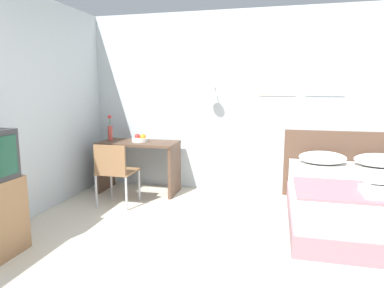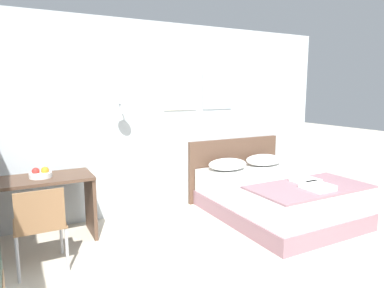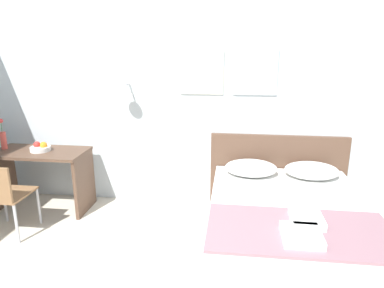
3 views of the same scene
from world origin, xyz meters
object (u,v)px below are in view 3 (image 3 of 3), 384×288
Objects in this scene: flower_vase at (3,138)px; pillow_right at (312,170)px; headboard at (277,172)px; desk_chair at (1,193)px; desk at (41,169)px; bed at (287,228)px; folded_towel_mid_bed at (301,235)px; throw_blanket at (300,231)px; folded_towel_near_foot at (306,219)px; pillow_left at (251,168)px; fruit_bowl at (40,148)px.

pillow_right is at bearing 0.45° from flower_vase.
headboard reaches higher than desk_chair.
bed is at bearing -12.27° from desk.
folded_towel_mid_bed is at bearing -24.75° from desk.
desk is at bearing -172.75° from headboard.
folded_towel_near_foot is (0.07, 0.14, 0.04)m from throw_blanket.
throw_blanket is at bearing -20.02° from flower_vase.
bed is at bearing 1.14° from desk_chair.
pillow_left is 1.57× the size of flower_vase.
pillow_left is 0.40× the size of throw_blanket.
desk_chair is (-2.96, 0.64, -0.10)m from folded_towel_mid_bed.
fruit_bowl is (-3.24, -0.06, 0.17)m from pillow_right.
headboard is at bearing 42.02° from pillow_left.
headboard is 1.11× the size of throw_blanket.
headboard is at bearing 90.00° from throw_blanket.
flower_vase is (-3.39, -0.34, 0.43)m from headboard.
headboard is at bearing 7.24° from fruit_bowl.
desk is (-2.90, 1.34, -0.08)m from folded_towel_mid_bed.
headboard is 5.13× the size of folded_towel_mid_bed.
pillow_left reaches higher than folded_towel_mid_bed.
desk_chair is at bearing -167.11° from pillow_right.
folded_towel_near_foot and folded_towel_mid_bed have the same top height.
desk_chair is 3.48× the size of fruit_bowl.
folded_towel_mid_bed is (-0.02, -0.70, 0.33)m from bed.
fruit_bowl is (-2.89, -0.37, 0.32)m from headboard.
desk is at bearing -4.20° from flower_vase.
pillow_left is 1.31m from throw_blanket.
throw_blanket is 3.63m from flower_vase.
throw_blanket is (0.34, -1.27, -0.07)m from pillow_left.
flower_vase reaches higher than headboard.
bed is 2.98m from desk_chair.
folded_towel_mid_bed is (-0.36, -1.40, -0.03)m from pillow_right.
flower_vase is at bearing 176.49° from fruit_bowl.
desk is at bearing 160.42° from folded_towel_near_foot.
desk is (-2.92, -0.37, 0.05)m from headboard.
fruit_bowl is (-2.89, 0.64, 0.53)m from bed.
throw_blanket is 4.85× the size of folded_towel_near_foot.
headboard is 2.94m from fruit_bowl.
throw_blanket is at bearing -22.61° from fruit_bowl.
pillow_right reaches higher than bed.
folded_towel_near_foot is 1.28× the size of fruit_bowl.
headboard is 1.44m from folded_towel_near_foot.
fruit_bowl is at bearing -3.51° from flower_vase.
fruit_bowl is at bearing 83.61° from desk_chair.
folded_towel_mid_bed is at bearing -22.13° from flower_vase.
folded_towel_near_foot is 0.95× the size of folded_towel_mid_bed.
pillow_left is 2.74m from desk_chair.
folded_towel_near_foot is 3.16m from fruit_bowl.
fruit_bowl reaches higher than desk_chair.
throw_blanket is at bearing -9.68° from desk_chair.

